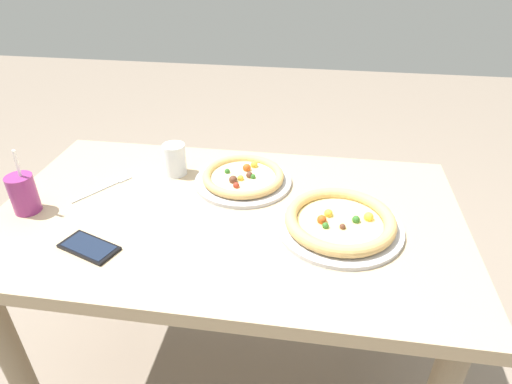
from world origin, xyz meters
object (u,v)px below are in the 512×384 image
(pizza_near, at_px, (340,222))
(drink_cup_colored, at_px, (23,194))
(pizza_far, at_px, (243,178))
(fork, at_px, (105,187))
(water_cup_clear, at_px, (175,159))
(cell_phone, at_px, (89,247))

(pizza_near, distance_m, drink_cup_colored, 0.87)
(pizza_far, xyz_separation_m, drink_cup_colored, (-0.58, -0.24, 0.04))
(drink_cup_colored, relative_size, fork, 1.09)
(water_cup_clear, height_order, fork, water_cup_clear)
(pizza_far, relative_size, fork, 1.68)
(pizza_near, relative_size, pizza_far, 1.12)
(drink_cup_colored, distance_m, cell_phone, 0.29)
(fork, height_order, cell_phone, cell_phone)
(drink_cup_colored, height_order, water_cup_clear, drink_cup_colored)
(pizza_near, bearing_deg, drink_cup_colored, -177.06)
(cell_phone, bearing_deg, drink_cup_colored, 151.81)
(pizza_far, bearing_deg, water_cup_clear, 173.41)
(pizza_near, xyz_separation_m, water_cup_clear, (-0.52, 0.22, 0.03))
(pizza_near, bearing_deg, pizza_far, 146.29)
(fork, bearing_deg, pizza_far, 12.66)
(drink_cup_colored, height_order, cell_phone, drink_cup_colored)
(water_cup_clear, relative_size, cell_phone, 0.62)
(pizza_far, height_order, fork, pizza_far)
(pizza_far, bearing_deg, cell_phone, -131.14)
(pizza_near, relative_size, fork, 1.89)
(drink_cup_colored, distance_m, water_cup_clear, 0.44)
(water_cup_clear, bearing_deg, pizza_near, -23.15)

